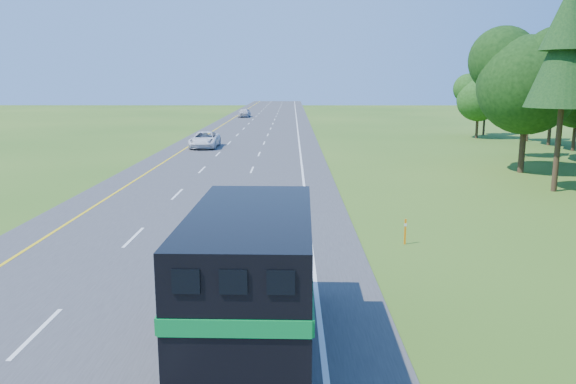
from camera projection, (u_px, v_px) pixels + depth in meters
name	position (u px, v px, depth m)	size (l,w,h in m)	color
road	(242.00, 150.00, 52.70)	(15.00, 260.00, 0.04)	#38383A
lane_markings	(242.00, 150.00, 52.70)	(11.15, 260.00, 0.01)	yellow
horse_truck	(254.00, 277.00, 12.86)	(2.77, 8.31, 3.65)	black
white_suv	(205.00, 140.00, 54.47)	(2.55, 5.53, 1.54)	silver
far_car	(244.00, 113.00, 100.41)	(1.83, 4.55, 1.55)	#B9B9C0
delineator	(405.00, 231.00, 22.32)	(0.09, 0.05, 1.04)	orange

